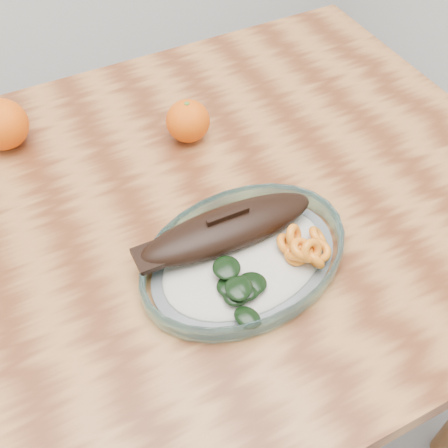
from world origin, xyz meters
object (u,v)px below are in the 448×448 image
(dining_table, at_px, (150,266))
(orange_right, at_px, (188,121))
(plated_meal, at_px, (244,254))
(orange_left, at_px, (2,124))

(dining_table, distance_m, orange_right, 0.24)
(plated_meal, xyz_separation_m, orange_left, (-0.23, 0.38, 0.02))
(orange_left, xyz_separation_m, orange_right, (0.27, -0.12, -0.01))
(orange_left, bearing_deg, dining_table, -63.26)
(dining_table, height_order, orange_left, orange_left)
(plated_meal, xyz_separation_m, orange_right, (0.04, 0.27, 0.02))
(dining_table, distance_m, orange_left, 0.32)
(plated_meal, relative_size, orange_left, 7.17)
(plated_meal, relative_size, orange_right, 8.46)
(dining_table, distance_m, plated_meal, 0.20)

